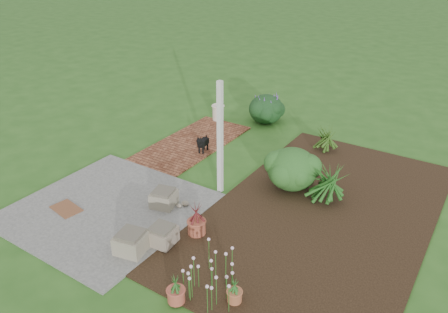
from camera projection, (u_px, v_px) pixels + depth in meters
The scene contains 19 objects.
ground at pixel (207, 189), 9.64m from camera, with size 80.00×80.00×0.00m, color #2B5B1C.
concrete_patio at pixel (107, 208), 8.94m from camera, with size 3.50×3.50×0.04m, color #595957.
brick_path at pixel (193, 143), 11.77m from camera, with size 1.60×3.50×0.04m, color brown.
garden_bed at pixel (322, 213), 8.79m from camera, with size 4.00×7.00×0.03m, color black.
veranda_post at pixel (220, 139), 9.01m from camera, with size 0.10×0.10×2.50m, color white.
stone_trough_near at pixel (132, 243), 7.63m from camera, with size 0.50×0.50×0.33m, color gray.
stone_trough_mid at pixel (162, 236), 7.84m from camera, with size 0.45×0.45×0.30m, color gray.
stone_trough_far at pixel (164, 199), 8.93m from camera, with size 0.47×0.47×0.31m, color gray.
coir_doormat at pixel (66, 209), 8.87m from camera, with size 0.64×0.41×0.02m, color brown.
black_dog at pixel (202, 143), 11.10m from camera, with size 0.20×0.53×0.45m.
cream_ceramic_urn at pixel (218, 113), 13.12m from camera, with size 0.34×0.34×0.45m, color beige.
evergreen_shrub at pixel (292, 168), 9.49m from camera, with size 1.10×1.10×0.93m, color #0F3C17.
agapanthus_clump_back at pixel (328, 180), 9.01m from camera, with size 1.06×1.06×0.96m, color #18420F, non-canonical shape.
agapanthus_clump_front at pixel (326, 136), 11.20m from camera, with size 0.89×0.89×0.79m, color #173C11, non-canonical shape.
pink_flower_patch at pixel (216, 277), 6.66m from camera, with size 0.98×0.98×0.63m, color #113D0F, non-canonical shape.
terracotta_pot_bronze at pixel (197, 227), 8.11m from camera, with size 0.34×0.34×0.27m, color #A65038.
terracotta_pot_small_left at pixel (234, 296), 6.61m from camera, with size 0.23×0.23×0.19m, color #AA5F39.
terracotta_pot_small_right at pixel (176, 295), 6.60m from camera, with size 0.27×0.27×0.23m, color #B24F3C.
purple_flowering_bush at pixel (266, 108), 12.96m from camera, with size 1.03×1.03×0.87m, color black.
Camera 1 is at (4.87, -6.72, 4.99)m, focal length 35.00 mm.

